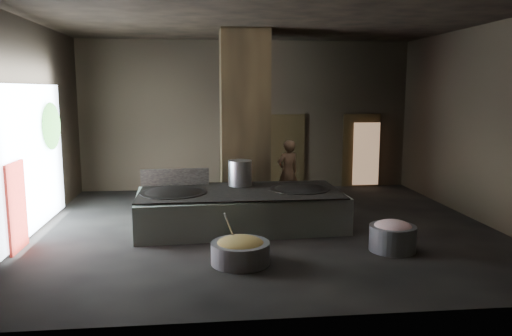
{
  "coord_description": "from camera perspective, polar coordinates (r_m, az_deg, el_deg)",
  "views": [
    {
      "loc": [
        -1.38,
        -10.71,
        3.03
      ],
      "look_at": [
        -0.15,
        0.57,
        1.25
      ],
      "focal_mm": 35.0,
      "sensor_mm": 36.0,
      "label": 1
    }
  ],
  "objects": [
    {
      "name": "meat_basin",
      "position": [
        9.93,
        15.33,
        -7.73
      ],
      "size": [
        0.89,
        0.89,
        0.48
      ],
      "primitive_type": "cylinder",
      "rotation": [
        0.0,
        0.0,
        -0.01
      ],
      "color": "slate",
      "rests_on": "ground"
    },
    {
      "name": "pavilion_sliver",
      "position": [
        10.46,
        -25.67,
        -4.01
      ],
      "size": [
        0.05,
        0.9,
        1.7
      ],
      "primitive_type": "cube",
      "color": "maroon",
      "rests_on": "ground"
    },
    {
      "name": "right_wall",
      "position": [
        12.52,
        24.78,
        4.52
      ],
      "size": [
        0.1,
        9.0,
        4.5
      ],
      "primitive_type": "cube",
      "color": "black",
      "rests_on": "ground"
    },
    {
      "name": "doorway_near_glow",
      "position": [
        15.64,
        4.24,
        1.62
      ],
      "size": [
        0.89,
        0.04,
        2.12
      ],
      "primitive_type": "cube",
      "color": "#8C6647",
      "rests_on": "ground"
    },
    {
      "name": "wok_left_rim",
      "position": [
        10.97,
        -9.42,
        -2.83
      ],
      "size": [
        1.45,
        1.45,
        0.05
      ],
      "primitive_type": "cylinder",
      "color": "black",
      "rests_on": "hearth_platform"
    },
    {
      "name": "wok_left",
      "position": [
        10.99,
        -9.41,
        -3.19
      ],
      "size": [
        1.42,
        1.42,
        0.39
      ],
      "primitive_type": "ellipsoid",
      "color": "black",
      "rests_on": "hearth_platform"
    },
    {
      "name": "hearth_platform",
      "position": [
        11.13,
        -1.85,
        -4.81
      ],
      "size": [
        4.61,
        2.4,
        0.78
      ],
      "primitive_type": "cube",
      "rotation": [
        0.0,
        0.0,
        0.06
      ],
      "color": "beige",
      "rests_on": "ground"
    },
    {
      "name": "splash_guard",
      "position": [
        11.72,
        -9.23,
        -1.03
      ],
      "size": [
        1.56,
        0.15,
        0.39
      ],
      "primitive_type": "cube",
      "rotation": [
        0.0,
        0.0,
        0.06
      ],
      "color": "black",
      "rests_on": "hearth_platform"
    },
    {
      "name": "tree_silhouette",
      "position": [
        12.53,
        -22.35,
        4.45
      ],
      "size": [
        0.28,
        1.1,
        1.1
      ],
      "primitive_type": "ellipsoid",
      "color": "#194714",
      "rests_on": "left_opening"
    },
    {
      "name": "veg_fill",
      "position": [
        8.87,
        -1.8,
        -8.69
      ],
      "size": [
        0.85,
        0.85,
        0.26
      ],
      "primitive_type": "ellipsoid",
      "color": "olive",
      "rests_on": "veg_basin"
    },
    {
      "name": "cook",
      "position": [
        13.39,
        3.67,
        -0.44
      ],
      "size": [
        0.73,
        0.59,
        1.71
      ],
      "primitive_type": "imported",
      "rotation": [
        0.0,
        0.0,
        3.49
      ],
      "color": "#966C4C",
      "rests_on": "ground"
    },
    {
      "name": "doorway_far_glow",
      "position": [
        15.96,
        12.48,
        1.58
      ],
      "size": [
        0.83,
        0.04,
        1.96
      ],
      "primitive_type": "cube",
      "color": "#8C6647",
      "rests_on": "ground"
    },
    {
      "name": "floor",
      "position": [
        11.23,
        1.08,
        -7.0
      ],
      "size": [
        10.0,
        9.0,
        0.1
      ],
      "primitive_type": "cube",
      "color": "black",
      "rests_on": "ground"
    },
    {
      "name": "left_opening",
      "position": [
        11.57,
        -24.14,
        1.03
      ],
      "size": [
        0.04,
        4.2,
        3.1
      ],
      "primitive_type": "cube",
      "color": "white",
      "rests_on": "ground"
    },
    {
      "name": "wok_right",
      "position": [
        11.28,
        4.99,
        -2.79
      ],
      "size": [
        1.32,
        1.32,
        0.37
      ],
      "primitive_type": "ellipsoid",
      "color": "black",
      "rests_on": "hearth_platform"
    },
    {
      "name": "doorway_far",
      "position": [
        16.08,
        11.88,
        1.83
      ],
      "size": [
        1.18,
        0.08,
        2.38
      ],
      "primitive_type": "cube",
      "color": "black",
      "rests_on": "ground"
    },
    {
      "name": "stock_pot",
      "position": [
        11.52,
        -1.83,
        -0.58
      ],
      "size": [
        0.55,
        0.55,
        0.59
      ],
      "primitive_type": "cylinder",
      "color": "#A6A8AE",
      "rests_on": "hearth_platform"
    },
    {
      "name": "meat_fill",
      "position": [
        9.87,
        15.38,
        -6.57
      ],
      "size": [
        0.73,
        0.73,
        0.28
      ],
      "primitive_type": "ellipsoid",
      "color": "#D57F86",
      "rests_on": "meat_basin"
    },
    {
      "name": "pillar",
      "position": [
        12.68,
        -1.33,
        5.39
      ],
      "size": [
        1.2,
        1.2,
        4.5
      ],
      "primitive_type": "cube",
      "color": "black",
      "rests_on": "ground"
    },
    {
      "name": "veg_basin",
      "position": [
        8.92,
        -1.8,
        -9.66
      ],
      "size": [
        1.27,
        1.27,
        0.38
      ],
      "primitive_type": "cylinder",
      "rotation": [
        0.0,
        0.0,
        -0.26
      ],
      "color": "slate",
      "rests_on": "ground"
    },
    {
      "name": "left_wall",
      "position": [
        11.35,
        -25.13,
        4.13
      ],
      "size": [
        0.1,
        9.0,
        4.5
      ],
      "primitive_type": "cube",
      "color": "black",
      "rests_on": "ground"
    },
    {
      "name": "wok_right_rim",
      "position": [
        11.26,
        4.99,
        -2.44
      ],
      "size": [
        1.35,
        1.35,
        0.05
      ],
      "primitive_type": "cylinder",
      "color": "black",
      "rests_on": "hearth_platform"
    },
    {
      "name": "doorway_near",
      "position": [
        15.5,
        3.41,
        1.75
      ],
      "size": [
        1.18,
        0.08,
        2.38
      ],
      "primitive_type": "cube",
      "color": "black",
      "rests_on": "ground"
    },
    {
      "name": "ladle",
      "position": [
        8.94,
        -2.85,
        -7.21
      ],
      "size": [
        0.29,
        0.34,
        0.74
      ],
      "primitive_type": "cylinder",
      "rotation": [
        0.49,
        0.0,
        -0.7
      ],
      "color": "#A6A8AE",
      "rests_on": "veg_basin"
    },
    {
      "name": "back_wall",
      "position": [
        15.35,
        -1.06,
        6.0
      ],
      "size": [
        10.0,
        0.1,
        4.5
      ],
      "primitive_type": "cube",
      "color": "black",
      "rests_on": "ground"
    },
    {
      "name": "platform_cap",
      "position": [
        11.04,
        -1.86,
        -2.67
      ],
      "size": [
        4.4,
        2.11,
        0.03
      ],
      "primitive_type": "cube",
      "color": "black",
      "rests_on": "hearth_platform"
    },
    {
      "name": "ceiling",
      "position": [
        10.91,
        1.16,
        16.92
      ],
      "size": [
        10.0,
        9.0,
        0.1
      ],
      "primitive_type": "cube",
      "color": "black",
      "rests_on": "back_wall"
    },
    {
      "name": "front_wall",
      "position": [
        6.36,
        6.34,
        1.8
      ],
      "size": [
        10.0,
        0.1,
        4.5
      ],
      "primitive_type": "cube",
      "color": "black",
      "rests_on": "ground"
    }
  ]
}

